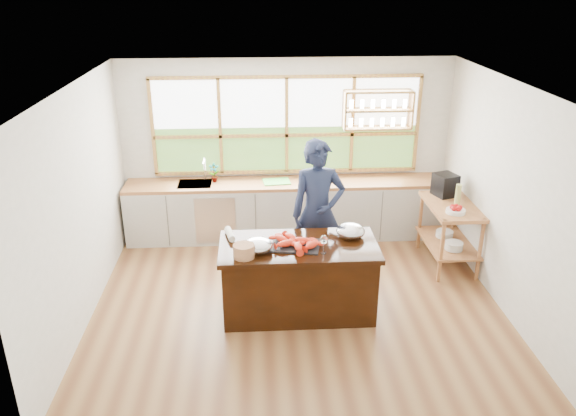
{
  "coord_description": "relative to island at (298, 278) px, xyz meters",
  "views": [
    {
      "loc": [
        -0.48,
        -6.04,
        3.82
      ],
      "look_at": [
        -0.1,
        0.15,
        1.22
      ],
      "focal_mm": 35.0,
      "sensor_mm": 36.0,
      "label": 1
    }
  ],
  "objects": [
    {
      "name": "lobster_pile",
      "position": [
        -0.05,
        -0.05,
        0.5
      ],
      "size": [
        0.55,
        0.48,
        0.08
      ],
      "color": "red",
      "rests_on": "slate_board"
    },
    {
      "name": "slate_board",
      "position": [
        -0.04,
        -0.03,
        0.45
      ],
      "size": [
        0.61,
        0.5,
        0.02
      ],
      "primitive_type": "cube",
      "rotation": [
        0.0,
        0.0,
        -0.19
      ],
      "color": "black",
      "rests_on": "island"
    },
    {
      "name": "island",
      "position": [
        0.0,
        0.0,
        0.0
      ],
      "size": [
        1.85,
        0.9,
        0.9
      ],
      "color": "black",
      "rests_on": "ground_plane"
    },
    {
      "name": "room_shell",
      "position": [
        0.02,
        0.71,
        1.3
      ],
      "size": [
        5.02,
        4.52,
        2.71
      ],
      "color": "silver",
      "rests_on": "ground_plane"
    },
    {
      "name": "cutting_board",
      "position": [
        -0.17,
        2.14,
        0.45
      ],
      "size": [
        0.43,
        0.34,
        0.01
      ],
      "primitive_type": "cube",
      "rotation": [
        0.0,
        0.0,
        0.11
      ],
      "color": "#51C145",
      "rests_on": "back_counter"
    },
    {
      "name": "ground_plane",
      "position": [
        0.0,
        0.2,
        -0.45
      ],
      "size": [
        5.0,
        5.0,
        0.0
      ],
      "primitive_type": "plane",
      "color": "olive"
    },
    {
      "name": "cook",
      "position": [
        0.31,
        0.79,
        0.51
      ],
      "size": [
        0.74,
        0.53,
        1.93
      ],
      "primitive_type": "imported",
      "rotation": [
        0.0,
        0.0,
        0.1
      ],
      "color": "#171E38",
      "rests_on": "ground_plane"
    },
    {
      "name": "back_counter",
      "position": [
        -0.02,
        2.14,
        0.0
      ],
      "size": [
        4.9,
        0.63,
        0.9
      ],
      "color": "beige",
      "rests_on": "ground_plane"
    },
    {
      "name": "wicker_basket",
      "position": [
        -0.63,
        -0.27,
        0.52
      ],
      "size": [
        0.24,
        0.24,
        0.15
      ],
      "primitive_type": "cylinder",
      "color": "#B5774E",
      "rests_on": "island"
    },
    {
      "name": "potted_plant",
      "position": [
        -1.11,
        2.2,
        0.59
      ],
      "size": [
        0.16,
        0.12,
        0.3
      ],
      "primitive_type": "imported",
      "rotation": [
        0.0,
        0.0,
        0.07
      ],
      "color": "slate",
      "rests_on": "back_counter"
    },
    {
      "name": "mixing_bowl_left",
      "position": [
        -0.47,
        -0.13,
        0.52
      ],
      "size": [
        0.33,
        0.33,
        0.16
      ],
      "primitive_type": "ellipsoid",
      "color": "silver",
      "rests_on": "island"
    },
    {
      "name": "wine_bottle",
      "position": [
        2.24,
        1.06,
        0.6
      ],
      "size": [
        0.08,
        0.08,
        0.31
      ],
      "primitive_type": "cylinder",
      "rotation": [
        0.0,
        0.0,
        0.02
      ],
      "color": "#A0A754",
      "rests_on": "right_shelf_unit"
    },
    {
      "name": "right_shelf_unit",
      "position": [
        2.19,
        1.09,
        0.15
      ],
      "size": [
        0.62,
        1.1,
        0.9
      ],
      "color": "#AC703B",
      "rests_on": "ground_plane"
    },
    {
      "name": "wine_glass",
      "position": [
        0.26,
        -0.23,
        0.61
      ],
      "size": [
        0.08,
        0.08,
        0.22
      ],
      "color": "white",
      "rests_on": "island"
    },
    {
      "name": "parchment_roll",
      "position": [
        -0.81,
        0.26,
        0.49
      ],
      "size": [
        0.14,
        0.31,
        0.08
      ],
      "primitive_type": "cylinder",
      "rotation": [
        1.57,
        0.0,
        0.22
      ],
      "color": "silver",
      "rests_on": "island"
    },
    {
      "name": "espresso_machine",
      "position": [
        2.19,
        1.45,
        0.6
      ],
      "size": [
        0.36,
        0.37,
        0.32
      ],
      "primitive_type": "cube",
      "rotation": [
        0.0,
        0.0,
        0.33
      ],
      "color": "black",
      "rests_on": "right_shelf_unit"
    },
    {
      "name": "mixing_bowl_right",
      "position": [
        0.64,
        0.18,
        0.52
      ],
      "size": [
        0.35,
        0.35,
        0.17
      ],
      "primitive_type": "ellipsoid",
      "color": "silver",
      "rests_on": "island"
    },
    {
      "name": "fruit_bowl",
      "position": [
        2.14,
        0.82,
        0.49
      ],
      "size": [
        0.25,
        0.25,
        0.11
      ],
      "color": "silver",
      "rests_on": "right_shelf_unit"
    }
  ]
}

